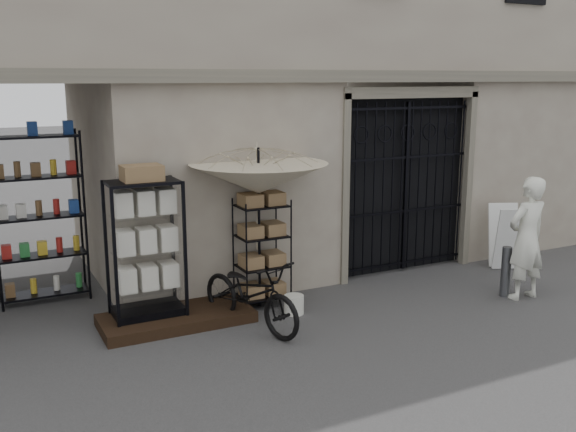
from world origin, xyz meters
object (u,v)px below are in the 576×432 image
steel_bollard (506,272)px  wire_rack (262,254)px  market_umbrella (259,170)px  white_bucket (294,305)px  display_cabinet (146,256)px  easel_sign (507,237)px  shopkeeper (522,298)px  bicycle (251,327)px

steel_bollard → wire_rack: bearing=159.2°
market_umbrella → white_bucket: size_ratio=9.95×
display_cabinet → steel_bollard: size_ratio=2.54×
display_cabinet → easel_sign: 6.19m
shopkeeper → easel_sign: bearing=-127.5°
steel_bollard → shopkeeper: size_ratio=0.42×
display_cabinet → bicycle: 1.67m
steel_bollard → white_bucket: bearing=166.2°
steel_bollard → bicycle: bearing=171.4°
white_bucket → steel_bollard: steel_bollard is taller
display_cabinet → shopkeeper: bearing=-0.3°
white_bucket → easel_sign: bearing=3.7°
wire_rack → bicycle: 1.16m
shopkeeper → easel_sign: easel_sign is taller
display_cabinet → white_bucket: bearing=0.4°
steel_bollard → market_umbrella: bearing=159.8°
white_bucket → bicycle: size_ratio=0.15×
display_cabinet → easel_sign: bearing=13.0°
display_cabinet → market_umbrella: bearing=15.0°
white_bucket → easel_sign: (4.25, 0.28, 0.43)m
wire_rack → shopkeeper: bearing=-27.4°
bicycle → easel_sign: (4.99, 0.47, 0.56)m
wire_rack → steel_bollard: size_ratio=2.05×
market_umbrella → white_bucket: market_umbrella is taller
market_umbrella → shopkeeper: bearing=-21.7°
display_cabinet → wire_rack: size_ratio=1.24×
wire_rack → white_bucket: size_ratio=5.66×
shopkeeper → bicycle: bearing=-12.3°
bicycle → white_bucket: bearing=-3.6°
wire_rack → steel_bollard: bearing=-25.9°
wire_rack → easel_sign: (4.50, -0.24, -0.20)m
easel_sign → bicycle: bearing=-150.8°
bicycle → market_umbrella: bearing=39.4°
white_bucket → shopkeeper: (3.36, -0.96, -0.13)m
market_umbrella → white_bucket: (0.30, -0.50, -1.85)m
display_cabinet → steel_bollard: bearing=1.0°
white_bucket → shopkeeper: white_bucket is taller
display_cabinet → steel_bollard: 5.28m
wire_rack → steel_bollard: wire_rack is taller
wire_rack → market_umbrella: 1.21m
wire_rack → steel_bollard: (3.42, -1.30, -0.38)m
bicycle → shopkeeper: 4.17m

